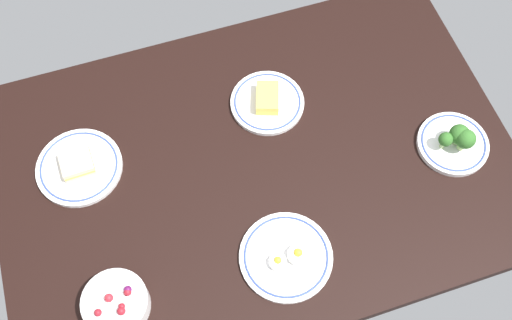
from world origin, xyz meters
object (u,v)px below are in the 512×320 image
plate_eggs (287,257)px  plate_sandwich (79,166)px  plate_cheese (267,102)px  bowl_berries (116,303)px  plate_broccoli (455,141)px

plate_eggs → plate_sandwich: (39.96, -36.57, 0.24)cm
plate_eggs → plate_cheese: 40.78cm
plate_cheese → plate_sandwich: bearing=3.8°
bowl_berries → plate_cheese: bowl_berries is taller
bowl_berries → plate_sandwich: bearing=-87.1°
bowl_berries → plate_broccoli: bearing=-171.3°
plate_eggs → plate_cheese: same height
plate_eggs → plate_sandwich: 54.17cm
plate_sandwich → bowl_berries: size_ratio=1.45×
bowl_berries → plate_broccoli: (-86.39, -13.20, -0.36)cm
plate_sandwich → plate_cheese: size_ratio=1.10×
plate_sandwich → plate_broccoli: bearing=165.8°
plate_cheese → plate_eggs: bearing=77.5°
plate_sandwich → plate_cheese: 48.90cm
plate_eggs → plate_broccoli: 50.32cm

